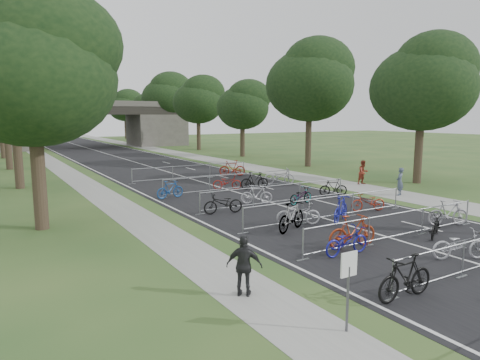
# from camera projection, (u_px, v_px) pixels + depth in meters

# --- Properties ---
(road) EXTENTS (11.00, 140.00, 0.01)m
(road) POSITION_uv_depth(u_px,v_px,m) (111.00, 155.00, 52.76)
(road) COLOR black
(road) RESTS_ON ground
(sidewalk_right) EXTENTS (3.00, 140.00, 0.01)m
(sidewalk_right) POSITION_uv_depth(u_px,v_px,m) (171.00, 152.00, 56.83)
(sidewalk_right) COLOR gray
(sidewalk_right) RESTS_ON ground
(sidewalk_left) EXTENTS (2.00, 140.00, 0.01)m
(sidewalk_left) POSITION_uv_depth(u_px,v_px,m) (44.00, 158.00, 48.94)
(sidewalk_left) COLOR gray
(sidewalk_left) RESTS_ON ground
(lane_markings) EXTENTS (0.12, 140.00, 0.00)m
(lane_markings) POSITION_uv_depth(u_px,v_px,m) (111.00, 155.00, 52.76)
(lane_markings) COLOR silver
(lane_markings) RESTS_ON ground
(overpass_bridge) EXTENTS (31.00, 8.00, 7.05)m
(overpass_bridge) POSITION_uv_depth(u_px,v_px,m) (84.00, 124.00, 64.96)
(overpass_bridge) COLOR #484440
(overpass_bridge) RESTS_ON ground
(park_sign) EXTENTS (0.45, 0.06, 1.83)m
(park_sign) POSITION_uv_depth(u_px,v_px,m) (348.00, 277.00, 9.25)
(park_sign) COLOR #4C4C51
(park_sign) RESTS_ON ground
(tree_left_0) EXTENTS (6.72, 6.72, 10.25)m
(tree_left_0) POSITION_uv_depth(u_px,v_px,m) (35.00, 72.00, 17.11)
(tree_left_0) COLOR #33261C
(tree_left_0) RESTS_ON ground
(tree_right_0) EXTENTS (7.17, 7.17, 10.93)m
(tree_right_0) POSITION_uv_depth(u_px,v_px,m) (425.00, 84.00, 29.51)
(tree_right_0) COLOR #33261C
(tree_right_0) RESTS_ON ground
(tree_left_1) EXTENTS (7.56, 7.56, 11.53)m
(tree_left_1) POSITION_uv_depth(u_px,v_px,m) (14.00, 75.00, 27.16)
(tree_left_1) COLOR #33261C
(tree_left_1) RESTS_ON ground
(tree_right_1) EXTENTS (8.18, 8.18, 12.47)m
(tree_right_1) POSITION_uv_depth(u_px,v_px,m) (311.00, 82.00, 39.54)
(tree_right_1) COLOR #33261C
(tree_right_1) RESTS_ON ground
(tree_left_2) EXTENTS (8.40, 8.40, 12.81)m
(tree_left_2) POSITION_uv_depth(u_px,v_px,m) (4.00, 77.00, 37.22)
(tree_left_2) COLOR #33261C
(tree_left_2) RESTS_ON ground
(tree_right_2) EXTENTS (6.16, 6.16, 9.39)m
(tree_right_2) POSITION_uv_depth(u_px,v_px,m) (244.00, 106.00, 50.01)
(tree_right_2) COLOR #33261C
(tree_right_2) RESTS_ON ground
(tree_left_3) EXTENTS (6.72, 6.72, 10.25)m
(tree_left_3) POSITION_uv_depth(u_px,v_px,m) (0.00, 100.00, 47.64)
(tree_left_3) COLOR #33261C
(tree_left_3) RESTS_ON ground
(tree_right_3) EXTENTS (7.17, 7.17, 10.93)m
(tree_right_3) POSITION_uv_depth(u_px,v_px,m) (199.00, 101.00, 60.04)
(tree_right_3) COLOR #33261C
(tree_right_3) RESTS_ON ground
(tree_right_4) EXTENTS (8.18, 8.18, 12.47)m
(tree_right_4) POSITION_uv_depth(u_px,v_px,m) (167.00, 97.00, 70.08)
(tree_right_4) COLOR #33261C
(tree_right_4) RESTS_ON ground
(tree_right_5) EXTENTS (6.16, 6.16, 9.39)m
(tree_right_5) POSITION_uv_depth(u_px,v_px,m) (144.00, 110.00, 80.54)
(tree_right_5) COLOR #33261C
(tree_right_5) RESTS_ON ground
(tree_right_6) EXTENTS (7.17, 7.17, 10.93)m
(tree_right_6) POSITION_uv_depth(u_px,v_px,m) (126.00, 106.00, 90.58)
(tree_right_6) COLOR #33261C
(tree_right_6) RESTS_ON ground
(barrier_row_2) EXTENTS (9.70, 0.08, 1.10)m
(barrier_row_2) POSITION_uv_depth(u_px,v_px,m) (397.00, 226.00, 16.38)
(barrier_row_2) COLOR gray
(barrier_row_2) RESTS_ON ground
(barrier_row_3) EXTENTS (9.70, 0.08, 1.10)m
(barrier_row_3) POSITION_uv_depth(u_px,v_px,m) (329.00, 208.00, 19.60)
(barrier_row_3) COLOR gray
(barrier_row_3) RESTS_ON ground
(barrier_row_4) EXTENTS (9.70, 0.08, 1.10)m
(barrier_row_4) POSITION_uv_depth(u_px,v_px,m) (277.00, 195.00, 22.99)
(barrier_row_4) COLOR gray
(barrier_row_4) RESTS_ON ground
(barrier_row_5) EXTENTS (9.70, 0.08, 1.10)m
(barrier_row_5) POSITION_uv_depth(u_px,v_px,m) (231.00, 182.00, 27.24)
(barrier_row_5) COLOR gray
(barrier_row_5) RESTS_ON ground
(barrier_row_6) EXTENTS (9.70, 0.08, 1.10)m
(barrier_row_6) POSITION_uv_depth(u_px,v_px,m) (192.00, 172.00, 32.32)
(barrier_row_6) COLOR gray
(barrier_row_6) RESTS_ON ground
(bike_4) EXTENTS (1.98, 0.59, 1.18)m
(bike_4) POSITION_uv_depth(u_px,v_px,m) (405.00, 278.00, 11.00)
(bike_4) COLOR black
(bike_4) RESTS_ON ground
(bike_5) EXTENTS (2.02, 1.44, 1.01)m
(bike_5) POSITION_uv_depth(u_px,v_px,m) (460.00, 245.00, 14.12)
(bike_5) COLOR #B1B0B8
(bike_5) RESTS_ON ground
(bike_8) EXTENTS (1.87, 0.68, 0.98)m
(bike_8) POSITION_uv_depth(u_px,v_px,m) (347.00, 241.00, 14.56)
(bike_8) COLOR navy
(bike_8) RESTS_ON ground
(bike_9) EXTENTS (2.08, 0.85, 1.22)m
(bike_9) POSITION_uv_depth(u_px,v_px,m) (353.00, 232.00, 15.36)
(bike_9) COLOR #973216
(bike_9) RESTS_ON ground
(bike_10) EXTENTS (1.77, 1.30, 0.89)m
(bike_10) POSITION_uv_depth(u_px,v_px,m) (435.00, 226.00, 16.72)
(bike_10) COLOR black
(bike_10) RESTS_ON ground
(bike_11) EXTENTS (1.92, 1.22, 1.12)m
(bike_11) POSITION_uv_depth(u_px,v_px,m) (448.00, 213.00, 18.50)
(bike_11) COLOR gray
(bike_11) RESTS_ON ground
(bike_12) EXTENTS (2.10, 1.34, 1.23)m
(bike_12) POSITION_uv_depth(u_px,v_px,m) (292.00, 217.00, 17.60)
(bike_12) COLOR gray
(bike_12) RESTS_ON ground
(bike_13) EXTENTS (2.05, 1.41, 1.02)m
(bike_13) POSITION_uv_depth(u_px,v_px,m) (298.00, 214.00, 18.62)
(bike_13) COLOR #A5A5AD
(bike_13) RESTS_ON ground
(bike_14) EXTENTS (1.99, 1.47, 1.19)m
(bike_14) POSITION_uv_depth(u_px,v_px,m) (341.00, 209.00, 19.10)
(bike_14) COLOR navy
(bike_14) RESTS_ON ground
(bike_15) EXTENTS (1.89, 1.19, 0.94)m
(bike_15) POSITION_uv_depth(u_px,v_px,m) (368.00, 202.00, 21.35)
(bike_15) COLOR maroon
(bike_15) RESTS_ON ground
(bike_16) EXTENTS (2.05, 1.01, 1.03)m
(bike_16) POSITION_uv_depth(u_px,v_px,m) (223.00, 203.00, 20.80)
(bike_16) COLOR black
(bike_16) RESTS_ON ground
(bike_17) EXTENTS (1.75, 1.21, 1.03)m
(bike_17) POSITION_uv_depth(u_px,v_px,m) (256.00, 195.00, 23.11)
(bike_17) COLOR #A7A6AD
(bike_17) RESTS_ON ground
(bike_18) EXTENTS (1.83, 0.94, 0.91)m
(bike_18) POSITION_uv_depth(u_px,v_px,m) (301.00, 196.00, 23.08)
(bike_18) COLOR gray
(bike_18) RESTS_ON ground
(bike_19) EXTENTS (1.72, 1.16, 1.01)m
(bike_19) POSITION_uv_depth(u_px,v_px,m) (333.00, 188.00, 25.42)
(bike_19) COLOR black
(bike_19) RESTS_ON ground
(bike_20) EXTENTS (1.78, 0.73, 1.04)m
(bike_20) POSITION_uv_depth(u_px,v_px,m) (170.00, 190.00, 24.72)
(bike_20) COLOR navy
(bike_20) RESTS_ON ground
(bike_21) EXTENTS (1.95, 1.37, 0.97)m
(bike_21) POSITION_uv_depth(u_px,v_px,m) (227.00, 182.00, 27.65)
(bike_21) COLOR maroon
(bike_21) RESTS_ON ground
(bike_22) EXTENTS (1.98, 0.93, 1.15)m
(bike_22) POSITION_uv_depth(u_px,v_px,m) (255.00, 181.00, 27.82)
(bike_22) COLOR black
(bike_22) RESTS_ON ground
(bike_23) EXTENTS (2.20, 1.67, 1.11)m
(bike_23) POSITION_uv_depth(u_px,v_px,m) (279.00, 176.00, 29.89)
(bike_23) COLOR #A9A8B0
(bike_23) RESTS_ON ground
(bike_27) EXTENTS (2.12, 1.39, 1.24)m
(bike_27) POSITION_uv_depth(u_px,v_px,m) (232.00, 168.00, 34.05)
(bike_27) COLOR maroon
(bike_27) RESTS_ON ground
(pedestrian_a) EXTENTS (0.72, 0.62, 1.67)m
(pedestrian_a) POSITION_uv_depth(u_px,v_px,m) (400.00, 182.00, 25.61)
(pedestrian_a) COLOR #3A4557
(pedestrian_a) RESTS_ON ground
(pedestrian_b) EXTENTS (0.86, 0.70, 1.68)m
(pedestrian_b) POSITION_uv_depth(u_px,v_px,m) (363.00, 172.00, 29.77)
(pedestrian_b) COLOR maroon
(pedestrian_b) RESTS_ON ground
(pedestrian_c) EXTENTS (0.99, 0.92, 1.63)m
(pedestrian_c) POSITION_uv_depth(u_px,v_px,m) (244.00, 266.00, 11.20)
(pedestrian_c) COLOR black
(pedestrian_c) RESTS_ON ground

